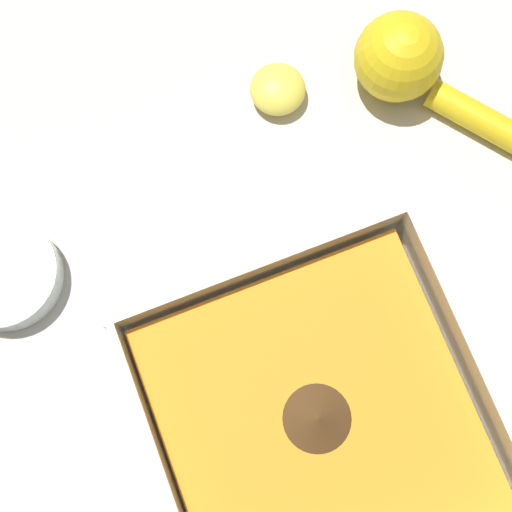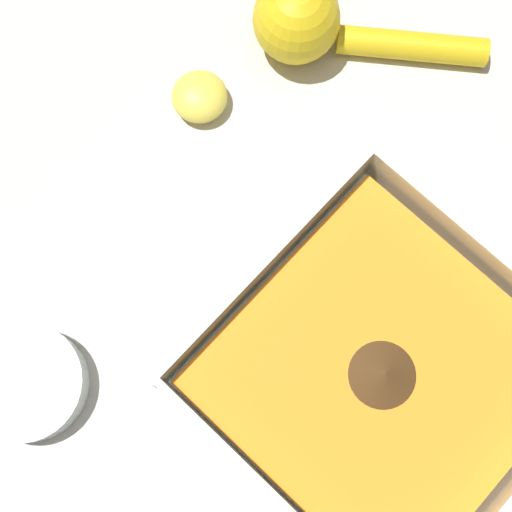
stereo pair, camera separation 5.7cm
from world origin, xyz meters
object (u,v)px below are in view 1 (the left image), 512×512
(spice_bowl, at_px, (5,275))
(lemon_half, at_px, (278,89))
(lemon_squeezer, at_px, (415,69))
(square_dish, at_px, (319,417))

(spice_bowl, distance_m, lemon_half, 0.28)
(lemon_squeezer, height_order, lemon_half, lemon_squeezer)
(lemon_half, bearing_deg, square_dish, 74.87)
(spice_bowl, height_order, lemon_squeezer, lemon_squeezer)
(square_dish, relative_size, lemon_half, 5.15)
(lemon_squeezer, distance_m, lemon_half, 0.12)
(square_dish, bearing_deg, lemon_squeezer, -127.86)
(lemon_squeezer, relative_size, lemon_half, 3.71)
(lemon_squeezer, bearing_deg, square_dish, 104.99)
(spice_bowl, distance_m, lemon_squeezer, 0.39)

